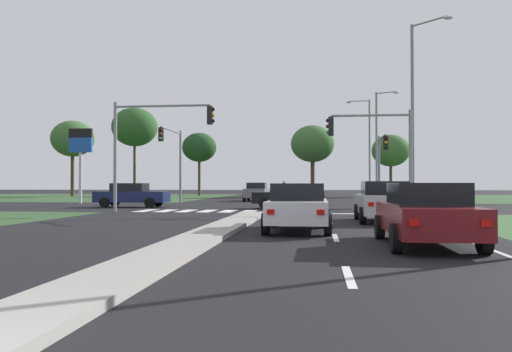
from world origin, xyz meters
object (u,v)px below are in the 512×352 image
object	(u,v)px
traffic_signal_near_left	(151,135)
treeline_fifth	(391,151)
treeline_second	(135,127)
fuel_price_totem	(81,149)
treeline_near	(73,139)
car_grey_third	(257,192)
car_black_fourth	(289,196)
treeline_third	(199,148)
treeline_fourth	(313,144)
pedestrian_at_median	(284,188)
street_lamp_third	(378,140)
car_navy_second	(131,195)
car_white_fifth	(298,207)
traffic_signal_near_right	(378,142)
traffic_signal_far_right	(382,156)
car_maroon_sixth	(426,214)
traffic_signal_far_left	(173,151)
street_lamp_fourth	(368,143)
car_silver_near	(384,201)
street_lamp_second	(415,106)

from	to	relation	value
traffic_signal_near_left	treeline_fifth	size ratio (longest dim) A/B	0.80
treeline_second	treeline_fifth	size ratio (longest dim) A/B	1.50
fuel_price_totem	treeline_near	world-z (taller)	treeline_near
treeline_near	car_grey_third	bearing A→B (deg)	-33.41
car_black_fourth	treeline_third	bearing A→B (deg)	21.30
car_grey_third	treeline_fourth	world-z (taller)	treeline_fourth
pedestrian_at_median	treeline_third	xyz separation A→B (m)	(-12.17, 19.49, 5.05)
street_lamp_third	car_navy_second	bearing A→B (deg)	-134.11
car_white_fifth	traffic_signal_near_right	size ratio (longest dim) A/B	0.83
treeline_near	treeline_second	bearing A→B (deg)	-1.33
traffic_signal_far_right	treeline_third	size ratio (longest dim) A/B	0.62
treeline_fourth	treeline_third	bearing A→B (deg)	165.67
car_white_fifth	car_maroon_sixth	distance (m)	4.73
car_grey_third	car_black_fourth	bearing A→B (deg)	104.38
car_white_fifth	street_lamp_third	size ratio (longest dim) A/B	0.42
car_black_fourth	traffic_signal_near_left	xyz separation A→B (m)	(-6.97, -4.83, 3.27)
car_grey_third	fuel_price_totem	xyz separation A→B (m)	(-12.58, -7.58, 3.34)
car_grey_third	car_maroon_sixth	xyz separation A→B (m)	(7.80, -32.43, -0.05)
car_black_fourth	treeline_third	size ratio (longest dim) A/B	0.53
traffic_signal_far_left	pedestrian_at_median	xyz separation A→B (m)	(7.68, 8.54, -2.80)
street_lamp_fourth	treeline_fourth	bearing A→B (deg)	140.43
car_silver_near	street_lamp_second	bearing A→B (deg)	73.53
car_silver_near	fuel_price_totem	xyz separation A→B (m)	(-20.40, 16.91, 3.35)
car_maroon_sixth	street_lamp_third	distance (m)	38.04
traffic_signal_far_left	treeline_near	xyz separation A→B (m)	(-19.73, 24.09, 3.18)
car_silver_near	car_white_fifth	bearing A→B (deg)	-125.65
traffic_signal_near_left	street_lamp_fourth	world-z (taller)	street_lamp_fourth
treeline_second	treeline_fifth	xyz separation A→B (m)	(30.76, 0.46, -3.09)
car_silver_near	treeline_fifth	size ratio (longest dim) A/B	0.58
treeline_fifth	street_lamp_third	bearing A→B (deg)	-103.28
pedestrian_at_median	treeline_near	xyz separation A→B (m)	(-27.41, 15.55, 5.98)
car_silver_near	pedestrian_at_median	distance (m)	26.08
treeline_near	treeline_third	bearing A→B (deg)	14.48
car_maroon_sixth	traffic_signal_far_left	bearing A→B (deg)	117.86
car_white_fifth	pedestrian_at_median	xyz separation A→B (m)	(-2.34, 29.89, 0.38)
car_navy_second	car_grey_third	xyz separation A→B (m)	(6.58, 12.98, 0.03)
treeline_second	traffic_signal_far_right	bearing A→B (deg)	-41.15
street_lamp_fourth	treeline_near	bearing A→B (deg)	172.51
traffic_signal_near_left	treeline_second	distance (m)	37.91
fuel_price_totem	traffic_signal_near_right	bearing A→B (deg)	-28.18
car_grey_third	street_lamp_fourth	distance (m)	16.72
pedestrian_at_median	treeline_fifth	size ratio (longest dim) A/B	0.23
street_lamp_second	treeline_third	size ratio (longest dim) A/B	1.35
car_black_fourth	traffic_signal_far_right	size ratio (longest dim) A/B	0.85
car_silver_near	traffic_signal_near_right	distance (m)	6.38
street_lamp_third	treeline_second	world-z (taller)	treeline_second
traffic_signal_near_right	treeline_third	distance (m)	43.29
car_grey_third	pedestrian_at_median	bearing A→B (deg)	-156.71
pedestrian_at_median	fuel_price_totem	size ratio (longest dim) A/B	0.29
treeline_second	car_black_fourth	bearing A→B (deg)	-55.81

